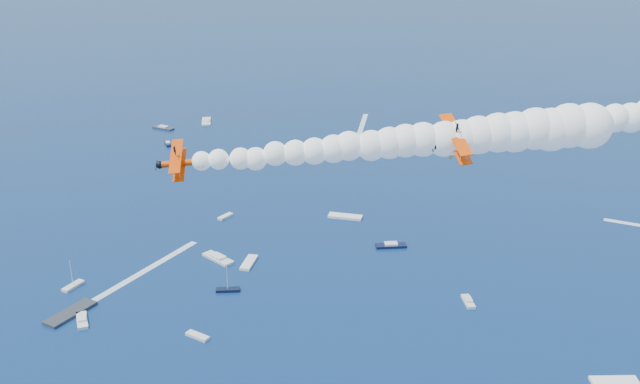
% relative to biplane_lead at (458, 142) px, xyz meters
% --- Properties ---
extents(biplane_lead, '(12.02, 13.07, 9.00)m').
position_rel_biplane_lead_xyz_m(biplane_lead, '(0.00, 0.00, 0.00)').
color(biplane_lead, '#FF4705').
extents(biplane_trail, '(9.39, 10.66, 7.29)m').
position_rel_biplane_lead_xyz_m(biplane_trail, '(-36.61, -13.33, -2.60)').
color(biplane_trail, '#EC4104').
extents(smoke_trail_trail, '(63.08, 45.30, 11.17)m').
position_rel_biplane_lead_xyz_m(smoke_trail_trail, '(-8.36, -2.37, -0.29)').
color(smoke_trail_trail, white).
extents(spectator_boats, '(229.00, 178.05, 0.70)m').
position_rel_biplane_lead_xyz_m(spectator_boats, '(-42.33, 87.47, -58.91)').
color(spectator_boats, '#2A2D38').
rests_on(spectator_boats, ground).
extents(boat_wakes, '(156.65, 173.55, 0.04)m').
position_rel_biplane_lead_xyz_m(boat_wakes, '(-32.28, 117.52, -59.23)').
color(boat_wakes, white).
rests_on(boat_wakes, ground).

